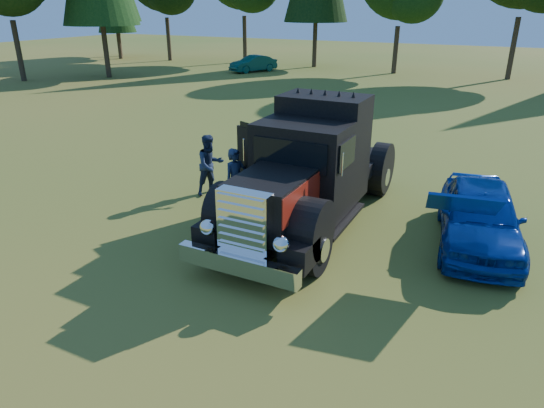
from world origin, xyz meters
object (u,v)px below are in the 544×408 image
Objects in this scene: hotrod_coupe at (480,215)px; spectator_far at (210,165)px; distant_teal_car at (253,64)px; diamond_t_truck at (308,175)px; spectator_near at (236,182)px.

hotrod_coupe is 2.59× the size of spectator_far.
spectator_far is at bearing -179.81° from hotrod_coupe.
spectator_far is at bearing -36.02° from distant_teal_car.
hotrod_coupe is at bearing -23.91° from distant_teal_car.
diamond_t_truck reaches higher than distant_teal_car.
hotrod_coupe is (3.80, 0.69, -0.57)m from diamond_t_truck.
diamond_t_truck is 3.32m from spectator_far.
diamond_t_truck reaches higher than spectator_near.
distant_teal_car is (-14.86, 24.28, -0.66)m from diamond_t_truck.
hotrod_coupe is 1.18× the size of distant_teal_car.
diamond_t_truck is 28.48m from distant_teal_car.
diamond_t_truck is 1.95m from spectator_near.
hotrod_coupe reaches higher than spectator_far.
spectator_near is at bearing -171.31° from hotrod_coupe.
diamond_t_truck is at bearing -74.95° from spectator_far.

